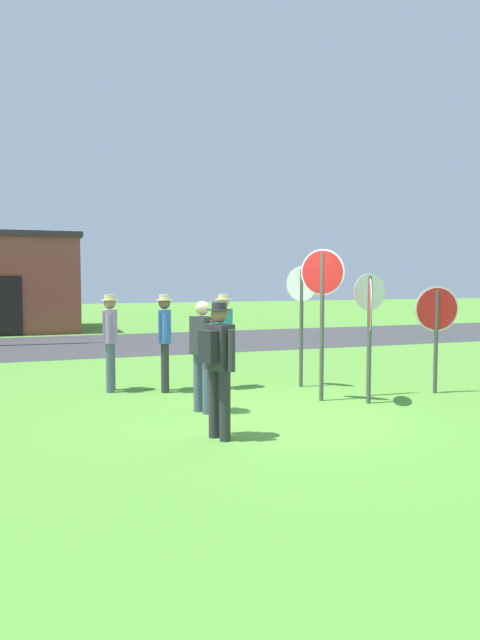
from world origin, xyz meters
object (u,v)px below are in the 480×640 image
object	(u,v)px
stop_sign_center_cluster	(322,297)
stop_sign_low_front	(369,314)
stop_sign_tallest	(369,318)
person_with_sunhat	(202,350)
person_on_left	(110,337)
person_holding_notes	(218,360)
person_in_teal	(223,335)
stop_sign_leaning_right	(436,321)
person_in_blue	(165,337)
stop_sign_leaning_left	(302,306)

from	to	relation	value
stop_sign_center_cluster	stop_sign_low_front	bearing A→B (deg)	6.22
stop_sign_tallest	person_with_sunhat	xyz separation A→B (m)	(-2.72, 0.28, -0.44)
person_on_left	person_holding_notes	size ratio (longest dim) A/B	1.00
stop_sign_center_cluster	person_on_left	size ratio (longest dim) A/B	1.44
stop_sign_low_front	stop_sign_center_cluster	bearing A→B (deg)	-173.78
person_in_teal	stop_sign_tallest	bearing A→B (deg)	-49.20
stop_sign_leaning_right	stop_sign_low_front	world-z (taller)	stop_sign_low_front
stop_sign_low_front	person_in_blue	world-z (taller)	stop_sign_low_front
stop_sign_low_front	person_with_sunhat	world-z (taller)	stop_sign_low_front
person_in_blue	person_with_sunhat	xyz separation A→B (m)	(0.14, -1.87, -0.03)
person_on_left	person_in_teal	bearing A→B (deg)	-12.14
person_in_blue	stop_sign_leaning_right	bearing A→B (deg)	-22.12
person_in_teal	person_holding_notes	distance (m)	3.52
stop_sign_leaning_right	stop_sign_tallest	world-z (taller)	stop_sign_tallest
person_in_blue	person_with_sunhat	distance (m)	1.87
stop_sign_low_front	stop_sign_center_cluster	xyz separation A→B (m)	(-0.96, -0.11, 0.31)
stop_sign_leaning_left	stop_sign_tallest	size ratio (longest dim) A/B	1.11
person_with_sunhat	person_on_left	bearing A→B (deg)	115.42
stop_sign_leaning_right	person_on_left	distance (m)	5.78
person_in_teal	person_holding_notes	size ratio (longest dim) A/B	1.00
person_holding_notes	stop_sign_center_cluster	bearing A→B (deg)	35.71
person_with_sunhat	stop_sign_low_front	bearing A→B (deg)	5.03
stop_sign_leaning_left	person_with_sunhat	bearing A→B (deg)	-148.28
stop_sign_leaning_left	stop_sign_leaning_right	bearing A→B (deg)	-35.76
stop_sign_low_front	person_holding_notes	xyz separation A→B (m)	(-3.32, -1.80, -0.40)
stop_sign_leaning_left	person_in_teal	size ratio (longest dim) A/B	1.30
stop_sign_leaning_left	stop_sign_tallest	bearing A→B (deg)	-78.18
stop_sign_leaning_right	person_on_left	bearing A→B (deg)	158.06
stop_sign_low_front	stop_sign_tallest	size ratio (longest dim) A/B	1.04
person_on_left	person_holding_notes	bearing A→B (deg)	-77.93
stop_sign_center_cluster	person_holding_notes	size ratio (longest dim) A/B	1.44
person_in_teal	person_with_sunhat	size ratio (longest dim) A/B	1.03
stop_sign_low_front	stop_sign_center_cluster	distance (m)	1.02
stop_sign_low_front	person_in_teal	xyz separation A→B (m)	(-2.13, 1.52, -0.43)
stop_sign_low_front	stop_sign_leaning_left	bearing A→B (deg)	120.71
person_in_blue	stop_sign_tallest	bearing A→B (deg)	-36.84
stop_sign_tallest	person_in_blue	xyz separation A→B (m)	(-2.87, 2.15, -0.40)
stop_sign_center_cluster	person_holding_notes	distance (m)	2.99
stop_sign_low_front	person_on_left	bearing A→B (deg)	154.70
stop_sign_leaning_right	person_in_teal	xyz separation A→B (m)	(-3.37, 1.73, -0.30)
stop_sign_tallest	person_holding_notes	size ratio (longest dim) A/B	1.17
stop_sign_center_cluster	person_in_blue	world-z (taller)	stop_sign_center_cluster
stop_sign_center_cluster	person_with_sunhat	world-z (taller)	stop_sign_center_cluster
person_on_left	person_holding_notes	distance (m)	3.83
stop_sign_center_cluster	person_in_teal	size ratio (longest dim) A/B	1.44
person_on_left	person_holding_notes	xyz separation A→B (m)	(0.80, -3.75, 0.03)
stop_sign_low_front	person_with_sunhat	xyz separation A→B (m)	(-3.07, -0.27, -0.46)
person_holding_notes	stop_sign_leaning_left	bearing A→B (deg)	48.82
stop_sign_leaning_left	stop_sign_low_front	size ratio (longest dim) A/B	1.07
stop_sign_center_cluster	stop_sign_tallest	size ratio (longest dim) A/B	1.24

